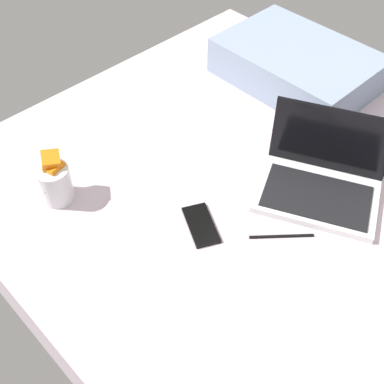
{
  "coord_description": "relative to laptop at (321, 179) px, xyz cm",
  "views": [
    {
      "loc": [
        44.59,
        -81.94,
        122.22
      ],
      "look_at": [
        -20.3,
        -19.61,
        24.0
      ],
      "focal_mm": 46.53,
      "sensor_mm": 36.0,
      "label": 1
    }
  ],
  "objects": [
    {
      "name": "cell_phone",
      "position": [
        -13.94,
        -33.26,
        -4.01
      ],
      "size": [
        15.56,
        12.39,
        0.8
      ],
      "primitive_type": "cube",
      "rotation": [
        0.0,
        0.0,
        4.24
      ],
      "color": "black",
      "rests_on": "bed_mattress"
    },
    {
      "name": "bed_mattress",
      "position": [
        -0.18,
        -10.67,
        -13.41
      ],
      "size": [
        180.0,
        140.0,
        18.0
      ],
      "primitive_type": "cube",
      "color": "silver",
      "rests_on": "ground"
    },
    {
      "name": "pillow",
      "position": [
        -38.15,
        37.33,
        2.09
      ],
      "size": [
        52.0,
        36.0,
        13.0
      ],
      "primitive_type": "cube",
      "color": "#8C9EB7",
      "rests_on": "bed_mattress"
    },
    {
      "name": "laptop",
      "position": [
        0.0,
        0.0,
        0.0
      ],
      "size": [
        39.82,
        35.4,
        23.0
      ],
      "rotation": [
        0.0,
        0.0,
        0.47
      ],
      "color": "silver",
      "rests_on": "bed_mattress"
    },
    {
      "name": "charger_cable",
      "position": [
        3.39,
        -20.64,
        -4.11
      ],
      "size": [
        11.72,
        13.13,
        0.6
      ],
      "primitive_type": "cube",
      "rotation": [
        0.0,
        0.0,
        0.85
      ],
      "color": "black",
      "rests_on": "bed_mattress"
    },
    {
      "name": "snack_cup",
      "position": [
        -49.11,
        -54.77,
        1.84
      ],
      "size": [
        10.06,
        9.28,
        14.46
      ],
      "color": "silver",
      "rests_on": "bed_mattress"
    }
  ]
}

